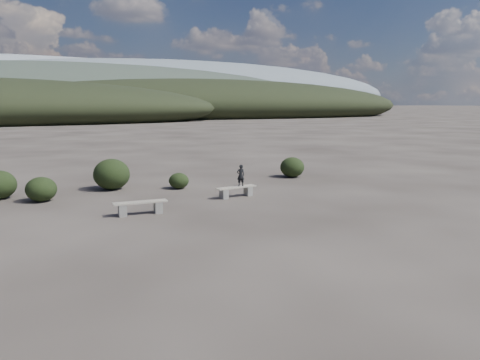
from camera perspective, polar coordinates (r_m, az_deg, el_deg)
name	(u,v)px	position (r m, az deg, el deg)	size (l,w,h in m)	color
ground	(264,238)	(13.35, 2.91, -7.13)	(1200.00, 1200.00, 0.00)	#2B2621
bench_left	(140,207)	(16.39, -12.04, -3.20)	(1.83, 0.39, 0.46)	slate
bench_right	(236,191)	(18.99, -0.46, -1.32)	(1.78, 0.68, 0.44)	slate
seated_person	(241,175)	(19.00, 0.09, 0.57)	(0.32, 0.21, 0.89)	black
shrub_a	(41,189)	(19.72, -23.08, -1.04)	(1.17, 1.17, 0.96)	black
shrub_b	(112,174)	(21.40, -15.38, 0.68)	(1.59, 1.59, 1.36)	black
shrub_c	(179,181)	(21.07, -7.47, -0.09)	(0.89, 0.89, 0.71)	black
shrub_e	(292,167)	(24.26, 6.38, 1.56)	(1.24, 1.24, 1.04)	black
mountain_ridges	(42,93)	(350.70, -23.01, 9.78)	(500.00, 400.00, 56.00)	black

